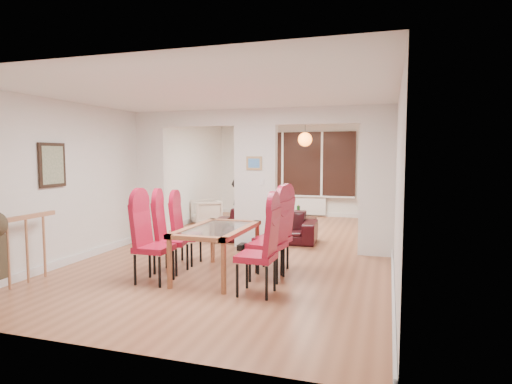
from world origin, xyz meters
The scene contains 24 objects.
floor centered at (0.00, 0.00, 0.00)m, with size 5.00×9.00×0.01m, color #9C5E3F.
room_walls centered at (0.00, 0.00, 1.30)m, with size 5.00×9.00×2.60m, color silver, non-canonical shape.
divider_wall centered at (0.00, 0.00, 1.30)m, with size 5.00×0.18×2.60m, color white.
bay_window_blinds centered at (0.00, 4.44, 1.50)m, with size 3.00×0.08×1.80m, color black.
radiator centered at (0.00, 4.40, 0.30)m, with size 1.40×0.08×0.50m, color white.
pendant_light centered at (0.30, 3.30, 2.15)m, with size 0.36×0.36×0.36m, color orange.
stair_newel centered at (-2.25, -3.20, 0.55)m, with size 0.40×1.20×1.10m, color #AC724F, non-canonical shape.
wall_poster centered at (-2.47, -2.40, 1.60)m, with size 0.04×0.52×0.67m, color gray.
pillar_photo centered at (0.00, -0.10, 1.60)m, with size 0.30×0.03×0.25m, color #4C8CD8.
dining_table centered at (0.05, -2.02, 0.36)m, with size 0.86×1.53×0.72m, color #975838, non-canonical shape.
dining_chair_la centered at (-0.65, -2.56, 0.57)m, with size 0.45×0.45×1.13m, color maroon, non-canonical shape.
dining_chair_lb centered at (-0.69, -2.03, 0.55)m, with size 0.44×0.44×1.09m, color maroon, non-canonical shape.
dining_chair_lc centered at (-0.70, -1.50, 0.52)m, with size 0.42×0.42×1.04m, color maroon, non-canonical shape.
dining_chair_ra centered at (0.83, -2.62, 0.57)m, with size 0.46×0.46×1.14m, color maroon, non-canonical shape.
dining_chair_rb centered at (0.78, -1.96, 0.58)m, with size 0.47×0.47×1.16m, color maroon, non-canonical shape.
dining_chair_rc centered at (0.74, -1.52, 0.58)m, with size 0.46×0.46×1.16m, color maroon, non-canonical shape.
sofa centered at (0.00, 0.63, 0.31)m, with size 2.09×0.82×0.61m, color black.
armchair centered at (-2.00, 2.20, 0.31)m, with size 0.69×0.67×0.62m, color beige.
person centered at (-1.17, 2.45, 0.87)m, with size 0.42×0.64×1.74m, color black.
television centered at (2.00, 3.52, 0.27)m, with size 0.12×0.93×0.53m, color black.
coffee_table centered at (0.20, 2.39, 0.12)m, with size 1.06×0.53×0.24m, color black, non-canonical shape.
bottle centered at (0.32, 2.42, 0.40)m, with size 0.08×0.08×0.31m, color #143F19.
bowl centered at (0.33, 2.28, 0.27)m, with size 0.22×0.22×0.05m, color black.
shoes centered at (-0.11, -0.27, 0.05)m, with size 0.25×0.27×0.10m, color black, non-canonical shape.
Camera 1 is at (2.40, -7.65, 1.75)m, focal length 30.00 mm.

